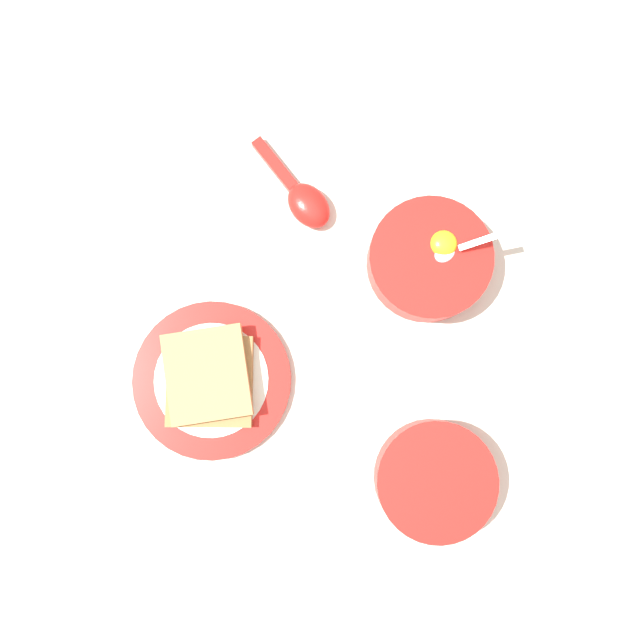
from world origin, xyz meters
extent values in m
plane|color=beige|center=(0.00, 0.00, 0.00)|extent=(3.00, 3.00, 0.00)
cylinder|color=red|center=(0.05, 0.01, 0.02)|extent=(0.14, 0.14, 0.05)
cylinder|color=white|center=(0.05, 0.01, 0.03)|extent=(0.12, 0.12, 0.02)
ellipsoid|color=yellow|center=(0.07, 0.01, 0.05)|extent=(0.03, 0.03, 0.02)
cylinder|color=black|center=(0.07, -0.01, 0.04)|extent=(0.03, 0.03, 0.00)
ellipsoid|color=silver|center=(0.07, 0.00, 0.05)|extent=(0.03, 0.02, 0.01)
cube|color=silver|center=(0.11, -0.01, 0.07)|extent=(0.05, 0.02, 0.03)
cylinder|color=red|center=(-0.24, 0.04, 0.01)|extent=(0.19, 0.19, 0.01)
cylinder|color=white|center=(-0.24, 0.04, 0.01)|extent=(0.14, 0.14, 0.00)
cube|color=#9E7042|center=(-0.24, 0.04, 0.02)|extent=(0.14, 0.14, 0.01)
cube|color=tan|center=(-0.23, 0.05, 0.03)|extent=(0.13, 0.14, 0.01)
ellipsoid|color=red|center=(-0.02, 0.15, 0.01)|extent=(0.05, 0.06, 0.03)
cube|color=red|center=(-0.02, 0.21, 0.01)|extent=(0.02, 0.08, 0.01)
cylinder|color=red|center=(-0.09, -0.20, 0.02)|extent=(0.14, 0.14, 0.04)
cylinder|color=white|center=(-0.09, -0.20, 0.03)|extent=(0.11, 0.11, 0.01)
camera|label=1|loc=(-0.13, -0.04, 0.75)|focal=35.00mm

